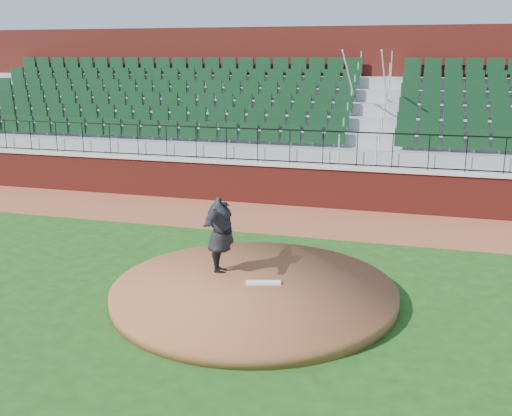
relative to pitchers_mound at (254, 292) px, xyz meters
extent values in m
plane|color=#184413|center=(-0.46, 0.25, -0.12)|extent=(90.00, 90.00, 0.00)
cube|color=brown|center=(-0.46, 5.65, -0.12)|extent=(34.00, 3.20, 0.01)
cube|color=maroon|center=(-0.46, 7.25, 0.47)|extent=(34.00, 0.35, 1.20)
cube|color=#B7B7B7|center=(-0.46, 7.25, 1.12)|extent=(34.00, 0.45, 0.10)
cube|color=maroon|center=(-0.46, 12.78, 2.62)|extent=(34.00, 0.50, 5.50)
cylinder|color=brown|center=(0.00, 0.00, 0.00)|extent=(5.38, 5.38, 0.25)
cube|color=white|center=(0.14, 0.14, 0.15)|extent=(0.69, 0.35, 0.04)
imported|color=black|center=(-0.85, 0.55, 0.90)|extent=(0.79, 1.96, 1.55)
camera|label=1|loc=(2.91, -10.10, 4.37)|focal=41.73mm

